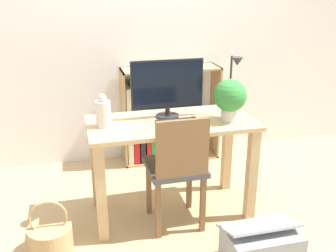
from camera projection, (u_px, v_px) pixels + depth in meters
ground_plane at (171, 210)px, 3.11m from camera, size 10.00×10.00×0.00m
wall_back at (141, 27)px, 3.69m from camera, size 8.00×0.05×2.60m
desk at (171, 142)px, 2.91m from camera, size 1.21×0.59×0.75m
monitor at (167, 86)px, 2.86m from camera, size 0.54×0.17×0.43m
keyboard at (177, 122)px, 2.81m from camera, size 0.31×0.12×0.02m
vase at (103, 112)px, 2.71m from camera, size 0.11×0.11×0.24m
desk_lamp at (234, 80)px, 2.87m from camera, size 0.10×0.19×0.45m
potted_plant at (230, 97)px, 2.80m from camera, size 0.24×0.24×0.31m
chair at (177, 166)px, 2.75m from camera, size 0.40×0.40×0.88m
bookshelf at (152, 122)px, 3.86m from camera, size 0.95×0.28×0.93m
basket at (51, 238)px, 2.61m from camera, size 0.29×0.29×0.38m
storage_box at (261, 248)px, 2.44m from camera, size 0.46×0.34×0.34m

